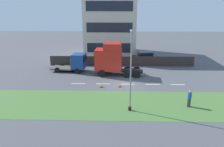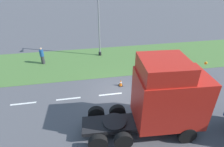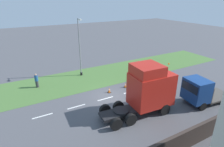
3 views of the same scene
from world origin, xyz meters
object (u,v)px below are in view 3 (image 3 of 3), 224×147
Objects in this scene: traffic_cone_lead at (125,85)px; flatbed_truck at (199,91)px; lamp_post at (80,50)px; pedestrian at (37,81)px; traffic_cone_trailing at (109,90)px; lorry_cab at (148,89)px.

flatbed_truck is at bearing 32.57° from traffic_cone_lead.
lamp_post is 6.57m from pedestrian.
flatbed_truck is 9.47× the size of traffic_cone_lead.
traffic_cone_trailing is at bearing 52.44° from flatbed_truck.
pedestrian is 2.98× the size of traffic_cone_trailing.
lorry_cab is 5.69m from traffic_cone_lead.
lamp_post is 13.10× the size of traffic_cone_lead.
pedestrian is at bearing -119.28° from traffic_cone_lead.
flatbed_truck is 3.18× the size of pedestrian.
flatbed_truck is 9.29m from traffic_cone_trailing.
traffic_cone_trailing is (5.35, 6.84, -0.56)m from pedestrian.
lorry_cab is at bearing 11.33° from lamp_post.
lorry_cab is 5.52m from flatbed_truck.
flatbed_truck reaches higher than pedestrian.
traffic_cone_lead is (-5.21, 0.98, -2.05)m from lorry_cab.
lorry_cab reaches higher than traffic_cone_lead.
traffic_cone_lead is at bearing 39.51° from flatbed_truck.
traffic_cone_trailing is (-6.46, -6.57, -1.16)m from flatbed_truck.
traffic_cone_lead is (6.05, 3.24, -3.28)m from lamp_post.
lamp_post is at bearing -171.56° from traffic_cone_trailing.
lamp_post is 13.10× the size of traffic_cone_trailing.
traffic_cone_trailing is at bearing -84.49° from traffic_cone_lead.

